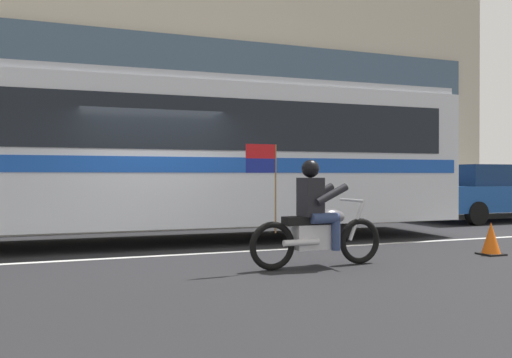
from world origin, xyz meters
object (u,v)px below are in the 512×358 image
(motorcycle_with_rider, at_px, (316,221))
(traffic_cone, at_px, (491,240))
(transit_bus, at_px, (138,148))
(fire_hydrant, at_px, (213,206))
(parked_sedan_curbside, at_px, (493,192))

(motorcycle_with_rider, xyz_separation_m, traffic_cone, (3.29, 0.01, -0.41))
(transit_bus, bearing_deg, fire_hydrant, 52.17)
(motorcycle_with_rider, height_order, fire_hydrant, motorcycle_with_rider)
(motorcycle_with_rider, distance_m, fire_hydrant, 6.78)
(fire_hydrant, height_order, traffic_cone, fire_hydrant)
(parked_sedan_curbside, height_order, fire_hydrant, parked_sedan_curbside)
(transit_bus, relative_size, traffic_cone, 24.34)
(transit_bus, distance_m, fire_hydrant, 4.16)
(traffic_cone, bearing_deg, fire_hydrant, 113.46)
(transit_bus, bearing_deg, traffic_cone, -34.30)
(parked_sedan_curbside, distance_m, traffic_cone, 7.16)
(motorcycle_with_rider, height_order, traffic_cone, motorcycle_with_rider)
(transit_bus, distance_m, motorcycle_with_rider, 4.37)
(fire_hydrant, bearing_deg, traffic_cone, -66.54)
(transit_bus, bearing_deg, parked_sedan_curbside, 7.60)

